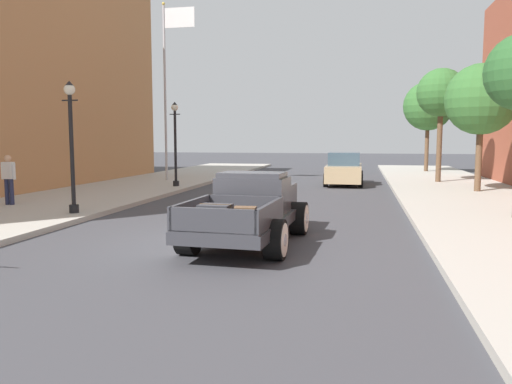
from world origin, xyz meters
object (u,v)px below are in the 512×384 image
street_tree_third (441,93)px  street_tree_farthest (428,106)px  pedestrian_sidewalk_left (9,177)px  street_lamp_near (71,137)px  flagpole (169,72)px  street_lamp_far (175,137)px  car_background_tan (344,170)px  hotrod_truck_gunmetal (252,209)px  street_tree_second (481,100)px

street_tree_third → street_tree_farthest: 8.62m
pedestrian_sidewalk_left → street_lamp_near: size_ratio=0.43×
street_tree_third → pedestrian_sidewalk_left: bearing=-141.2°
flagpole → street_tree_farthest: flagpole is taller
street_lamp_far → street_tree_farthest: street_tree_farthest is taller
pedestrian_sidewalk_left → street_lamp_near: street_lamp_near is taller
flagpole → street_lamp_near: bearing=-82.3°
car_background_tan → street_lamp_far: (-7.53, -3.84, 1.62)m
hotrod_truck_gunmetal → street_tree_third: bearing=68.4°
car_background_tan → street_tree_third: bearing=13.4°
flagpole → street_tree_second: flagpole is taller
pedestrian_sidewalk_left → street_tree_third: (15.28, 12.30, 3.50)m
car_background_tan → street_lamp_near: (-7.47, -12.42, 1.62)m
street_lamp_near → street_lamp_far: 8.58m
pedestrian_sidewalk_left → street_tree_third: 19.93m
street_lamp_near → flagpole: (-1.59, 11.81, 3.39)m
pedestrian_sidewalk_left → flagpole: 11.67m
street_tree_third → street_tree_farthest: street_tree_farthest is taller
hotrod_truck_gunmetal → street_lamp_far: 12.49m
car_background_tan → flagpole: (-9.06, -0.61, 5.00)m
street_tree_third → street_lamp_near: bearing=-131.9°
street_lamp_near → street_tree_second: (13.08, 9.02, 1.54)m
pedestrian_sidewalk_left → street_tree_second: size_ratio=0.31×
pedestrian_sidewalk_left → street_tree_second: street_tree_second is taller
street_tree_second → street_tree_third: size_ratio=0.92×
hotrod_truck_gunmetal → street_lamp_far: bearing=118.7°
flagpole → pedestrian_sidewalk_left: bearing=-98.3°
street_tree_farthest → street_tree_third: bearing=-93.0°
flagpole → street_tree_farthest: size_ratio=1.53×
street_lamp_near → street_lamp_far: size_ratio=1.00×
hotrod_truck_gunmetal → street_tree_farthest: 25.61m
flagpole → street_tree_farthest: (14.19, 10.34, -1.29)m
street_lamp_far → flagpole: size_ratio=0.42×
flagpole → street_tree_farthest: 17.61m
hotrod_truck_gunmetal → pedestrian_sidewalk_left: size_ratio=3.03×
flagpole → street_tree_farthest: bearing=36.1°
pedestrian_sidewalk_left → street_lamp_near: (3.12, -1.23, 1.30)m
hotrod_truck_gunmetal → car_background_tan: car_background_tan is taller
pedestrian_sidewalk_left → street_tree_farthest: 26.39m
flagpole → car_background_tan: bearing=3.8°
pedestrian_sidewalk_left → street_tree_second: 18.20m
hotrod_truck_gunmetal → street_lamp_near: size_ratio=1.30×
street_lamp_far → flagpole: 4.92m
pedestrian_sidewalk_left → street_tree_third: bearing=38.8°
street_tree_third → street_tree_farthest: bearing=87.0°
flagpole → street_tree_second: 15.04m
hotrod_truck_gunmetal → street_tree_second: street_tree_second is taller
street_tree_third → hotrod_truck_gunmetal: bearing=-111.6°
pedestrian_sidewalk_left → flagpole: (1.53, 10.58, 4.68)m
street_lamp_far → flagpole: flagpole is taller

